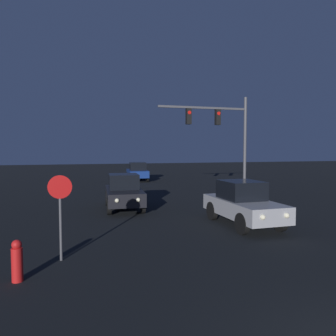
# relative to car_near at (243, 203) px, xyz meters

# --- Properties ---
(car_near) EXTENTS (1.74, 4.03, 1.68)m
(car_near) POSITION_rel_car_near_xyz_m (0.00, 0.00, 0.00)
(car_near) COLOR #99999E
(car_near) RESTS_ON ground_plane
(car_mid) EXTENTS (1.88, 4.08, 1.68)m
(car_mid) POSITION_rel_car_near_xyz_m (-3.88, 4.57, 0.00)
(car_mid) COLOR black
(car_mid) RESTS_ON ground_plane
(car_far) EXTENTS (1.89, 4.08, 1.68)m
(car_far) POSITION_rel_car_near_xyz_m (-0.73, 17.98, 0.00)
(car_far) COLOR navy
(car_far) RESTS_ON ground_plane
(traffic_signal_mast) EXTENTS (5.47, 0.30, 5.96)m
(traffic_signal_mast) POSITION_rel_car_near_xyz_m (2.27, 6.55, 3.18)
(traffic_signal_mast) COLOR #4C4C51
(traffic_signal_mast) RESTS_ON ground_plane
(stop_sign) EXTENTS (0.61, 0.07, 2.23)m
(stop_sign) POSITION_rel_car_near_xyz_m (-6.51, -2.27, 0.70)
(stop_sign) COLOR #4C4C51
(stop_sign) RESTS_ON ground_plane
(fire_hydrant) EXTENTS (0.24, 0.24, 0.93)m
(fire_hydrant) POSITION_rel_car_near_xyz_m (-7.38, -3.43, -0.37)
(fire_hydrant) COLOR red
(fire_hydrant) RESTS_ON ground_plane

